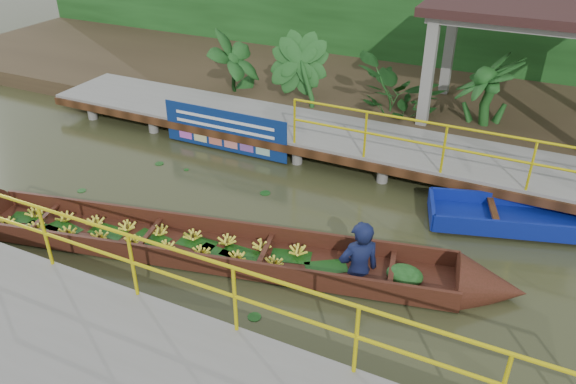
% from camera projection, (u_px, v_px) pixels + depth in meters
% --- Properties ---
extents(ground, '(80.00, 80.00, 0.00)m').
position_uv_depth(ground, '(285.00, 235.00, 10.25)').
color(ground, '#2E3118').
rests_on(ground, ground).
extents(land_strip, '(30.00, 8.00, 0.45)m').
position_uv_depth(land_strip, '(400.00, 94.00, 15.98)').
color(land_strip, '#372A1B').
rests_on(land_strip, ground).
extents(far_dock, '(16.00, 2.06, 1.66)m').
position_uv_depth(far_dock, '(352.00, 140.00, 12.67)').
color(far_dock, gray).
rests_on(far_dock, ground).
extents(pavilion, '(4.40, 3.00, 3.00)m').
position_uv_depth(pavilion, '(526.00, 21.00, 12.62)').
color(pavilion, gray).
rests_on(pavilion, ground).
extents(foliage_backdrop, '(30.00, 0.80, 4.00)m').
position_uv_depth(foliage_backdrop, '(428.00, 12.00, 17.04)').
color(foliage_backdrop, '#153A12').
rests_on(foliage_backdrop, ground).
extents(vendor_boat, '(10.47, 3.18, 2.37)m').
position_uv_depth(vendor_boat, '(225.00, 243.00, 9.54)').
color(vendor_boat, '#371B0F').
rests_on(vendor_boat, ground).
extents(blue_banner, '(3.20, 0.04, 1.00)m').
position_uv_depth(blue_banner, '(225.00, 131.00, 12.93)').
color(blue_banner, navy).
rests_on(blue_banner, ground).
extents(tropical_plants, '(14.38, 1.38, 1.72)m').
position_uv_depth(tropical_plants, '(473.00, 94.00, 12.88)').
color(tropical_plants, '#153A12').
rests_on(tropical_plants, ground).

